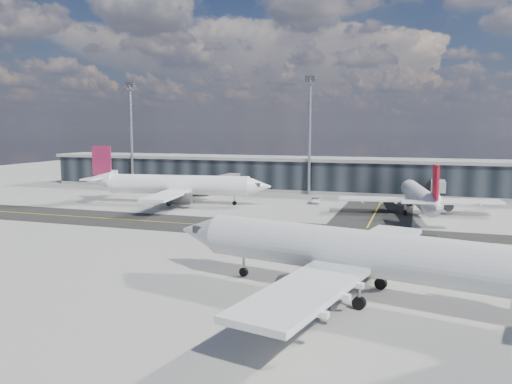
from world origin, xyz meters
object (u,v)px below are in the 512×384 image
(baggage_tug, at_px, (309,234))
(service_van, at_px, (315,200))
(airliner_af, at_px, (175,185))
(airliner_redtail, at_px, (420,197))
(airliner_near, at_px, (367,254))

(baggage_tug, xyz_separation_m, service_van, (-6.48, 37.04, -0.38))
(airliner_af, height_order, baggage_tug, airliner_af)
(airliner_af, bearing_deg, service_van, 102.08)
(airliner_af, xyz_separation_m, baggage_tug, (35.40, -26.85, -3.05))
(airliner_redtail, relative_size, service_van, 7.24)
(baggage_tug, bearing_deg, service_van, 159.72)
(baggage_tug, bearing_deg, airliner_af, -157.38)
(airliner_redtail, bearing_deg, airliner_near, -104.27)
(airliner_redtail, distance_m, airliner_near, 50.98)
(airliner_near, xyz_separation_m, baggage_tug, (-10.48, 22.49, -3.31))
(airliner_near, distance_m, service_van, 62.01)
(airliner_near, bearing_deg, airliner_redtail, 7.16)
(baggage_tug, distance_m, service_van, 37.60)
(airliner_af, distance_m, airliner_redtail, 50.70)
(airliner_near, relative_size, baggage_tug, 11.88)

